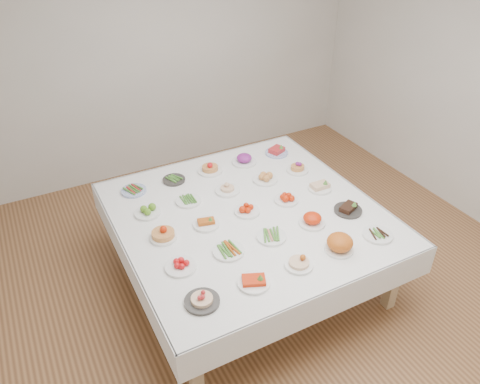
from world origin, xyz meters
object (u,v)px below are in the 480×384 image
display_table (248,218)px  dish_0 (202,297)px  dish_12 (247,209)px  dish_24 (277,150)px

display_table → dish_0: bearing=-135.2°
display_table → dish_12: 0.11m
dish_0 → dish_24: dish_0 is taller
dish_12 → display_table: bearing=-29.9°
dish_0 → dish_12: size_ratio=1.11×
display_table → dish_12: dish_12 is taller
dish_0 → display_table: bearing=44.8°
dish_24 → dish_12: bearing=-135.0°
dish_0 → dish_24: (1.58, 1.58, -0.01)m
display_table → dish_24: size_ratio=9.35×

